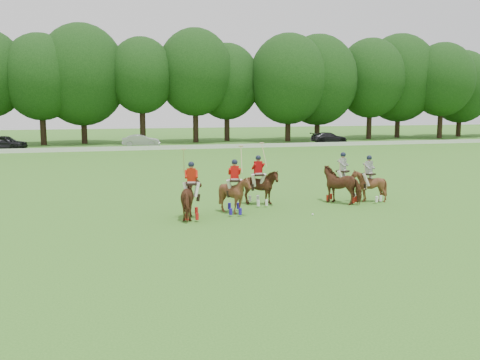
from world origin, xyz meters
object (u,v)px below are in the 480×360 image
object	(u,v)px
car_left	(4,142)
polo_red_b	(258,187)
polo_ball	(313,214)
car_mid	(141,141)
polo_stripe_b	(368,185)
polo_stripe_a	(342,184)
polo_red_a	(192,198)
car_right	(329,138)
polo_red_c	(235,194)

from	to	relation	value
car_left	polo_red_b	bearing A→B (deg)	-137.82
polo_ball	car_left	bearing A→B (deg)	114.11
car_mid	polo_stripe_b	xyz separation A→B (m)	(7.64, -37.88, 0.14)
polo_stripe_a	polo_ball	size ratio (longest dim) A/B	27.55
car_left	polo_red_b	xyz separation A→B (m)	(16.44, -37.25, 0.08)
polo_red_a	car_right	bearing A→B (deg)	57.99
polo_red_b	polo_red_c	bearing A→B (deg)	-134.29
polo_stripe_b	car_mid	bearing A→B (deg)	101.40
car_left	polo_red_c	size ratio (longest dim) A/B	1.56
car_left	polo_ball	xyz separation A→B (m)	(17.99, -40.20, -0.74)
polo_red_c	polo_stripe_b	xyz separation A→B (m)	(7.09, 1.01, -0.05)
car_left	car_mid	bearing A→B (deg)	-71.63
car_left	polo_stripe_b	xyz separation A→B (m)	(21.93, -37.88, 0.04)
car_mid	polo_stripe_b	bearing A→B (deg)	-162.93
car_left	car_right	xyz separation A→B (m)	(37.47, 0.00, -0.12)
polo_stripe_a	polo_ball	xyz separation A→B (m)	(-2.58, -2.42, -0.87)
car_left	car_right	bearing A→B (deg)	-71.63
polo_stripe_a	polo_red_c	bearing A→B (deg)	-169.10
polo_red_c	polo_stripe_b	world-z (taller)	polo_red_c
polo_stripe_a	polo_stripe_b	distance (m)	1.37
car_right	polo_red_c	xyz separation A→B (m)	(-22.63, -38.89, 0.21)
car_mid	polo_red_a	bearing A→B (deg)	-176.45
car_left	polo_stripe_a	bearing A→B (deg)	-133.07
polo_red_c	polo_stripe_b	distance (m)	7.16
car_left	polo_red_a	distance (m)	41.45
car_right	polo_stripe_a	bearing A→B (deg)	160.06
polo_red_a	polo_stripe_b	distance (m)	9.23
polo_stripe_b	polo_ball	bearing A→B (deg)	-149.48
polo_red_c	polo_stripe_b	size ratio (longest dim) A/B	1.28
polo_ball	polo_red_c	bearing A→B (deg)	157.39
polo_red_b	polo_ball	bearing A→B (deg)	-62.21
polo_red_c	polo_ball	bearing A→B (deg)	-22.61
car_right	polo_ball	world-z (taller)	car_right
car_mid	car_right	world-z (taller)	car_mid
polo_red_a	polo_stripe_a	size ratio (longest dim) A/B	1.19
polo_red_a	polo_ball	world-z (taller)	polo_red_a
car_left	polo_stripe_b	distance (m)	43.77
car_mid	polo_stripe_a	xyz separation A→B (m)	(6.28, -37.79, 0.23)
car_mid	polo_red_c	xyz separation A→B (m)	(0.54, -38.89, 0.18)
polo_stripe_b	polo_red_a	bearing A→B (deg)	-170.45
polo_stripe_a	polo_stripe_b	xyz separation A→B (m)	(1.36, -0.09, -0.09)
car_mid	polo_stripe_a	world-z (taller)	polo_stripe_a
car_left	polo_red_a	xyz separation A→B (m)	(12.83, -39.41, 0.10)
car_right	polo_stripe_a	distance (m)	41.39
polo_stripe_b	polo_ball	distance (m)	4.64
car_left	polo_red_c	distance (m)	41.63
polo_red_a	polo_stripe_a	world-z (taller)	polo_red_a
polo_red_a	polo_red_c	xyz separation A→B (m)	(2.01, 0.52, -0.01)
polo_stripe_b	polo_ball	world-z (taller)	polo_stripe_b
car_left	polo_red_b	distance (m)	40.72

